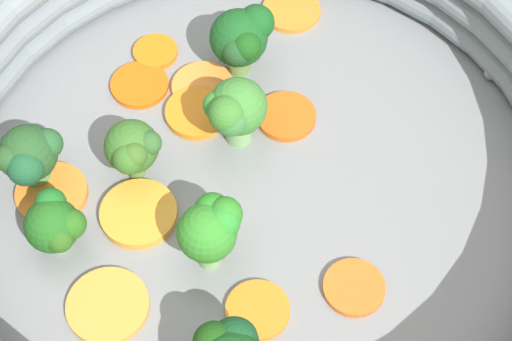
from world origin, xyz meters
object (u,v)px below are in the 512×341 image
carrot_slice_6 (291,11)px  broccoli_floret_6 (29,156)px  broccoli_floret_5 (55,224)px  carrot_slice_3 (279,114)px  carrot_slice_11 (354,288)px  skillet (256,190)px  carrot_slice_7 (108,306)px  carrot_slice_2 (140,85)px  carrot_slice_8 (197,113)px  broccoli_floret_0 (234,111)px  carrot_slice_9 (139,214)px  broccoli_floret_4 (242,38)px  carrot_slice_4 (52,194)px  carrot_slice_5 (258,310)px  carrot_slice_10 (155,52)px  broccoli_floret_2 (212,227)px  broccoli_floret_1 (133,149)px  carrot_slice_0 (203,87)px

carrot_slice_6 → broccoli_floret_6: (-0.09, -0.18, 0.03)m
broccoli_floret_6 → broccoli_floret_5: bearing=-44.6°
carrot_slice_3 → carrot_slice_11: bearing=-51.0°
skillet → broccoli_floret_6: bearing=-159.6°
carrot_slice_7 → broccoli_floret_6: (-0.07, 0.06, 0.03)m
carrot_slice_6 → carrot_slice_2: bearing=-125.7°
carrot_slice_8 → broccoli_floret_0: broccoli_floret_0 is taller
carrot_slice_9 → carrot_slice_11: carrot_slice_9 is taller
carrot_slice_3 → broccoli_floret_4: 0.05m
carrot_slice_6 → skillet: bearing=-79.0°
carrot_slice_4 → carrot_slice_5: (0.14, -0.03, -0.00)m
carrot_slice_7 → carrot_slice_10: size_ratio=1.55×
broccoli_floret_2 → broccoli_floret_4: size_ratio=1.02×
broccoli_floret_0 → broccoli_floret_2: bearing=-76.7°
broccoli_floret_1 → broccoli_floret_6: 0.06m
carrot_slice_3 → broccoli_floret_6: bearing=-139.8°
broccoli_floret_1 → broccoli_floret_6: broccoli_floret_6 is taller
skillet → carrot_slice_4: size_ratio=8.46×
carrot_slice_10 → broccoli_floret_6: 0.12m
carrot_slice_3 → carrot_slice_7: 0.16m
carrot_slice_3 → broccoli_floret_0: (-0.02, -0.03, 0.03)m
broccoli_floret_1 → carrot_slice_0: bearing=82.3°
carrot_slice_11 → carrot_slice_10: bearing=145.8°
carrot_slice_11 → broccoli_floret_1: broccoli_floret_1 is taller
broccoli_floret_4 → broccoli_floret_5: 0.16m
carrot_slice_0 → carrot_slice_7: size_ratio=0.88×
carrot_slice_0 → carrot_slice_10: same height
broccoli_floret_1 → carrot_slice_8: bearing=74.7°
carrot_slice_0 → carrot_slice_8: (0.00, -0.02, 0.00)m
carrot_slice_2 → carrot_slice_8: carrot_slice_8 is taller
carrot_slice_6 → broccoli_floret_5: broccoli_floret_5 is taller
carrot_slice_6 → broccoli_floret_4: 0.07m
carrot_slice_0 → broccoli_floret_5: size_ratio=1.08×
broccoli_floret_1 → broccoli_floret_0: bearing=44.9°
carrot_slice_2 → carrot_slice_4: bearing=-98.0°
carrot_slice_4 → carrot_slice_7: bearing=-40.2°
carrot_slice_6 → broccoli_floret_2: 0.19m
carrot_slice_8 → carrot_slice_11: same height
carrot_slice_5 → broccoli_floret_1: size_ratio=0.81×
carrot_slice_2 → broccoli_floret_5: bearing=-86.5°
carrot_slice_5 → carrot_slice_9: size_ratio=0.79×
skillet → carrot_slice_10: bearing=143.6°
carrot_slice_10 → broccoli_floret_4: broccoli_floret_4 is taller
carrot_slice_5 → broccoli_floret_6: broccoli_floret_6 is taller
carrot_slice_3 → broccoli_floret_6: 0.15m
skillet → carrot_slice_10: 0.12m
carrot_slice_4 → carrot_slice_7: size_ratio=0.93×
skillet → broccoli_floret_0: bearing=132.7°
carrot_slice_7 → broccoli_floret_0: bearing=79.5°
carrot_slice_8 → broccoli_floret_4: (0.01, 0.04, 0.03)m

